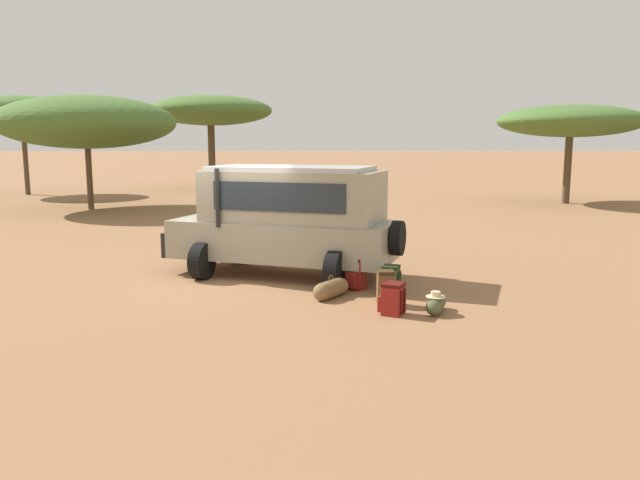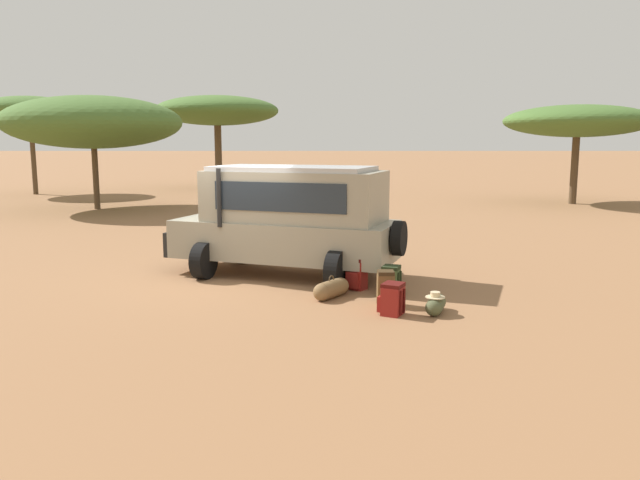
{
  "view_description": "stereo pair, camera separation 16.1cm",
  "coord_description": "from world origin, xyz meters",
  "px_view_note": "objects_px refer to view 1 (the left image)",
  "views": [
    {
      "loc": [
        1.73,
        -13.23,
        3.01
      ],
      "look_at": [
        1.9,
        -0.76,
        1.0
      ],
      "focal_mm": 35.0,
      "sensor_mm": 36.0,
      "label": 1
    },
    {
      "loc": [
        1.89,
        -13.23,
        3.01
      ],
      "look_at": [
        1.9,
        -0.76,
        1.0
      ],
      "focal_mm": 35.0,
      "sensor_mm": 36.0,
      "label": 2
    }
  ],
  "objects_px": {
    "duffel_bag_soft_canvas": "(331,289)",
    "acacia_tree_centre_back": "(211,111)",
    "acacia_tree_far_left": "(22,110)",
    "backpack_outermost": "(390,281)",
    "backpack_beside_front_wheel": "(393,299)",
    "safari_vehicle": "(288,218)",
    "acacia_tree_left_mid": "(86,122)",
    "backpack_cluster_center": "(386,288)",
    "duffel_bag_low_black_case": "(436,304)",
    "backpack_near_rear_wheel": "(356,274)",
    "acacia_tree_right_mid": "(570,121)"
  },
  "relations": [
    {
      "from": "backpack_cluster_center",
      "to": "acacia_tree_right_mid",
      "type": "height_order",
      "value": "acacia_tree_right_mid"
    },
    {
      "from": "duffel_bag_low_black_case",
      "to": "acacia_tree_far_left",
      "type": "height_order",
      "value": "acacia_tree_far_left"
    },
    {
      "from": "safari_vehicle",
      "to": "acacia_tree_right_mid",
      "type": "relative_size",
      "value": 0.8
    },
    {
      "from": "safari_vehicle",
      "to": "duffel_bag_low_black_case",
      "type": "bearing_deg",
      "value": -48.75
    },
    {
      "from": "safari_vehicle",
      "to": "duffel_bag_soft_canvas",
      "type": "height_order",
      "value": "safari_vehicle"
    },
    {
      "from": "duffel_bag_low_black_case",
      "to": "acacia_tree_right_mid",
      "type": "bearing_deg",
      "value": 62.21
    },
    {
      "from": "backpack_outermost",
      "to": "backpack_cluster_center",
      "type": "bearing_deg",
      "value": -103.41
    },
    {
      "from": "backpack_cluster_center",
      "to": "duffel_bag_low_black_case",
      "type": "distance_m",
      "value": 1.0
    },
    {
      "from": "backpack_cluster_center",
      "to": "duffel_bag_soft_canvas",
      "type": "distance_m",
      "value": 1.13
    },
    {
      "from": "acacia_tree_left_mid",
      "to": "duffel_bag_soft_canvas",
      "type": "bearing_deg",
      "value": -57.3
    },
    {
      "from": "backpack_outermost",
      "to": "acacia_tree_far_left",
      "type": "height_order",
      "value": "acacia_tree_far_left"
    },
    {
      "from": "backpack_near_rear_wheel",
      "to": "acacia_tree_centre_back",
      "type": "xyz_separation_m",
      "value": [
        -7.11,
        26.95,
        4.46
      ]
    },
    {
      "from": "acacia_tree_centre_back",
      "to": "duffel_bag_soft_canvas",
      "type": "bearing_deg",
      "value": -76.6
    },
    {
      "from": "duffel_bag_soft_canvas",
      "to": "acacia_tree_left_mid",
      "type": "xyz_separation_m",
      "value": [
        -10.03,
        15.62,
        3.58
      ]
    },
    {
      "from": "backpack_cluster_center",
      "to": "duffel_bag_soft_canvas",
      "type": "relative_size",
      "value": 0.76
    },
    {
      "from": "safari_vehicle",
      "to": "backpack_beside_front_wheel",
      "type": "bearing_deg",
      "value": -58.88
    },
    {
      "from": "safari_vehicle",
      "to": "backpack_beside_front_wheel",
      "type": "distance_m",
      "value": 3.88
    },
    {
      "from": "backpack_cluster_center",
      "to": "backpack_near_rear_wheel",
      "type": "distance_m",
      "value": 1.3
    },
    {
      "from": "backpack_cluster_center",
      "to": "duffel_bag_low_black_case",
      "type": "xyz_separation_m",
      "value": [
        0.83,
        -0.54,
        -0.15
      ]
    },
    {
      "from": "safari_vehicle",
      "to": "acacia_tree_left_mid",
      "type": "relative_size",
      "value": 0.71
    },
    {
      "from": "acacia_tree_right_mid",
      "to": "acacia_tree_centre_back",
      "type": "bearing_deg",
      "value": 152.09
    },
    {
      "from": "backpack_near_rear_wheel",
      "to": "duffel_bag_low_black_case",
      "type": "height_order",
      "value": "backpack_near_rear_wheel"
    },
    {
      "from": "acacia_tree_centre_back",
      "to": "acacia_tree_right_mid",
      "type": "height_order",
      "value": "acacia_tree_centre_back"
    },
    {
      "from": "acacia_tree_far_left",
      "to": "duffel_bag_soft_canvas",
      "type": "bearing_deg",
      "value": -55.12
    },
    {
      "from": "backpack_near_rear_wheel",
      "to": "backpack_outermost",
      "type": "distance_m",
      "value": 0.82
    },
    {
      "from": "backpack_near_rear_wheel",
      "to": "acacia_tree_left_mid",
      "type": "bearing_deg",
      "value": 125.23
    },
    {
      "from": "backpack_cluster_center",
      "to": "backpack_outermost",
      "type": "xyz_separation_m",
      "value": [
        0.17,
        0.7,
        -0.02
      ]
    },
    {
      "from": "acacia_tree_far_left",
      "to": "acacia_tree_left_mid",
      "type": "xyz_separation_m",
      "value": [
        6.1,
        -7.52,
        -0.87
      ]
    },
    {
      "from": "safari_vehicle",
      "to": "backpack_near_rear_wheel",
      "type": "xyz_separation_m",
      "value": [
        1.43,
        -1.35,
        -0.98
      ]
    },
    {
      "from": "safari_vehicle",
      "to": "backpack_outermost",
      "type": "bearing_deg",
      "value": -42.2
    },
    {
      "from": "backpack_outermost",
      "to": "acacia_tree_left_mid",
      "type": "bearing_deg",
      "value": 125.88
    },
    {
      "from": "acacia_tree_far_left",
      "to": "acacia_tree_centre_back",
      "type": "height_order",
      "value": "acacia_tree_centre_back"
    },
    {
      "from": "backpack_cluster_center",
      "to": "backpack_outermost",
      "type": "relative_size",
      "value": 1.07
    },
    {
      "from": "duffel_bag_soft_canvas",
      "to": "acacia_tree_centre_back",
      "type": "height_order",
      "value": "acacia_tree_centre_back"
    },
    {
      "from": "duffel_bag_soft_canvas",
      "to": "acacia_tree_right_mid",
      "type": "distance_m",
      "value": 21.75
    },
    {
      "from": "backpack_outermost",
      "to": "duffel_bag_soft_canvas",
      "type": "xyz_separation_m",
      "value": [
        -1.16,
        -0.16,
        -0.12
      ]
    },
    {
      "from": "backpack_near_rear_wheel",
      "to": "acacia_tree_right_mid",
      "type": "distance_m",
      "value": 20.88
    },
    {
      "from": "backpack_cluster_center",
      "to": "duffel_bag_low_black_case",
      "type": "relative_size",
      "value": 0.87
    },
    {
      "from": "safari_vehicle",
      "to": "backpack_cluster_center",
      "type": "bearing_deg",
      "value": -53.6
    },
    {
      "from": "safari_vehicle",
      "to": "acacia_tree_centre_back",
      "type": "bearing_deg",
      "value": 102.51
    },
    {
      "from": "backpack_cluster_center",
      "to": "acacia_tree_far_left",
      "type": "height_order",
      "value": "acacia_tree_far_left"
    },
    {
      "from": "acacia_tree_centre_back",
      "to": "safari_vehicle",
      "type": "bearing_deg",
      "value": -77.49
    },
    {
      "from": "duffel_bag_soft_canvas",
      "to": "acacia_tree_right_mid",
      "type": "height_order",
      "value": "acacia_tree_right_mid"
    },
    {
      "from": "acacia_tree_left_mid",
      "to": "backpack_beside_front_wheel",
      "type": "bearing_deg",
      "value": -56.64
    },
    {
      "from": "acacia_tree_left_mid",
      "to": "acacia_tree_centre_back",
      "type": "height_order",
      "value": "acacia_tree_centre_back"
    },
    {
      "from": "backpack_cluster_center",
      "to": "backpack_near_rear_wheel",
      "type": "relative_size",
      "value": 0.98
    },
    {
      "from": "acacia_tree_far_left",
      "to": "backpack_outermost",
      "type": "bearing_deg",
      "value": -53.04
    },
    {
      "from": "acacia_tree_far_left",
      "to": "acacia_tree_left_mid",
      "type": "distance_m",
      "value": 9.72
    },
    {
      "from": "backpack_beside_front_wheel",
      "to": "safari_vehicle",
      "type": "bearing_deg",
      "value": 121.12
    },
    {
      "from": "acacia_tree_far_left",
      "to": "acacia_tree_centre_back",
      "type": "distance_m",
      "value": 10.55
    }
  ]
}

